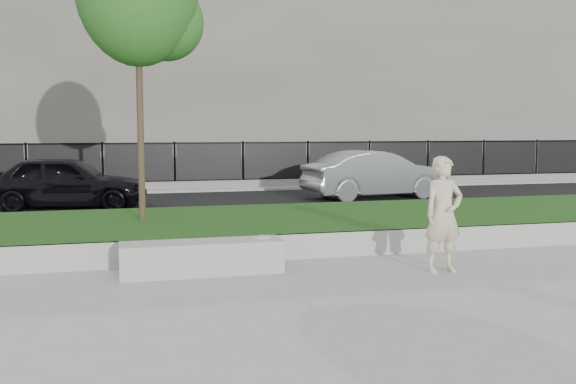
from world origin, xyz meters
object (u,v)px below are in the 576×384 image
object	(u,v)px
stone_bench	(202,257)
man	(443,214)
car_dark	(66,182)
book	(261,237)
car_silver	(375,175)

from	to	relation	value
stone_bench	man	world-z (taller)	man
stone_bench	man	distance (m)	3.49
man	car_dark	distance (m)	10.31
stone_bench	car_dark	distance (m)	8.17
man	car_dark	world-z (taller)	man
stone_bench	man	xyz separation A→B (m)	(3.35, -0.75, 0.60)
book	car_dark	distance (m)	8.42
stone_bench	book	world-z (taller)	book
man	car_dark	bearing A→B (deg)	118.72
stone_bench	car_dark	bearing A→B (deg)	107.23
man	book	bearing A→B (deg)	157.30
car_silver	stone_bench	bearing A→B (deg)	135.97
man	car_silver	world-z (taller)	man
man	car_dark	size ratio (longest dim) A/B	0.42
man	book	xyz separation A→B (m)	(-2.50, 0.78, -0.35)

